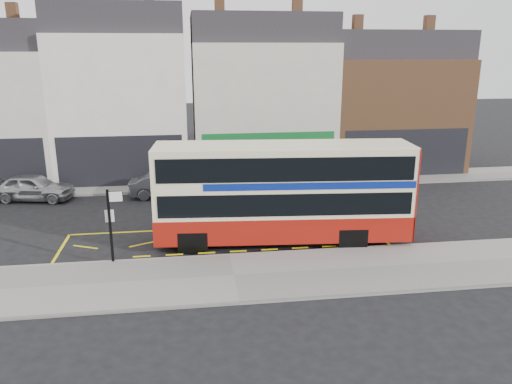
{
  "coord_description": "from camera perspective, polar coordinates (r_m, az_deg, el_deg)",
  "views": [
    {
      "loc": [
        -1.5,
        -19.06,
        8.18
      ],
      "look_at": [
        1.43,
        2.0,
        2.05
      ],
      "focal_mm": 35.0,
      "sensor_mm": 36.0,
      "label": 1
    }
  ],
  "objects": [
    {
      "name": "bus_stop_post",
      "position": [
        19.92,
        -16.21,
        -2.92
      ],
      "size": [
        0.73,
        0.13,
        2.92
      ],
      "rotation": [
        0.0,
        0.0,
        0.05
      ],
      "color": "black",
      "rests_on": "pavement"
    },
    {
      "name": "pavement",
      "position": [
        18.68,
        -2.56,
        -9.65
      ],
      "size": [
        40.0,
        4.0,
        0.15
      ],
      "primitive_type": "cube",
      "color": "gray",
      "rests_on": "ground"
    },
    {
      "name": "terrace_left",
      "position": [
        34.4,
        -14.84,
        10.8
      ],
      "size": [
        8.0,
        8.01,
        11.8
      ],
      "color": "white",
      "rests_on": "ground"
    },
    {
      "name": "car_grey",
      "position": [
        28.87,
        -10.05,
        0.84
      ],
      "size": [
        4.32,
        1.52,
        1.42
      ],
      "primitive_type": "imported",
      "rotation": [
        0.0,
        0.0,
        1.57
      ],
      "color": "#484B51",
      "rests_on": "ground"
    },
    {
      "name": "ground",
      "position": [
        20.79,
        -3.17,
        -7.1
      ],
      "size": [
        120.0,
        120.0,
        0.0
      ],
      "primitive_type": "plane",
      "color": "black",
      "rests_on": "ground"
    },
    {
      "name": "car_white",
      "position": [
        30.31,
        11.09,
        1.56
      ],
      "size": [
        5.24,
        2.64,
        1.46
      ],
      "primitive_type": "imported",
      "rotation": [
        0.0,
        0.0,
        1.69
      ],
      "color": "silver",
      "rests_on": "ground"
    },
    {
      "name": "road_markings",
      "position": [
        22.27,
        -3.52,
        -5.48
      ],
      "size": [
        14.0,
        3.4,
        0.01
      ],
      "primitive_type": null,
      "color": "#FFE90D",
      "rests_on": "ground"
    },
    {
      "name": "car_silver",
      "position": [
        30.4,
        -24.13,
        0.51
      ],
      "size": [
        4.66,
        2.58,
        1.5
      ],
      "primitive_type": "imported",
      "rotation": [
        0.0,
        0.0,
        1.38
      ],
      "color": "#A5A5AA",
      "rests_on": "ground"
    },
    {
      "name": "terrace_right",
      "position": [
        36.99,
        14.59,
        9.99
      ],
      "size": [
        9.0,
        8.01,
        10.3
      ],
      "color": "#96613C",
      "rests_on": "ground"
    },
    {
      "name": "double_decker_bus",
      "position": [
        21.37,
        3.19,
        0.03
      ],
      "size": [
        11.02,
        3.36,
        4.33
      ],
      "rotation": [
        0.0,
        0.0,
        -0.08
      ],
      "color": "#FFF1C2",
      "rests_on": "ground"
    },
    {
      "name": "kerb",
      "position": [
        20.42,
        -3.08,
        -7.32
      ],
      "size": [
        40.0,
        0.15,
        0.15
      ],
      "primitive_type": "cube",
      "color": "gray",
      "rests_on": "ground"
    },
    {
      "name": "street_tree_right",
      "position": [
        33.4,
        10.78,
        8.69
      ],
      "size": [
        2.74,
        2.74,
        5.92
      ],
      "color": "#312416",
      "rests_on": "ground"
    },
    {
      "name": "far_pavement",
      "position": [
        31.17,
        -4.89,
        0.96
      ],
      "size": [
        50.0,
        3.0,
        0.15
      ],
      "primitive_type": "cube",
      "color": "gray",
      "rests_on": "ground"
    },
    {
      "name": "terrace_green_shop",
      "position": [
        34.55,
        0.44,
        10.93
      ],
      "size": [
        9.0,
        8.01,
        11.3
      ],
      "color": "beige",
      "rests_on": "ground"
    }
  ]
}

